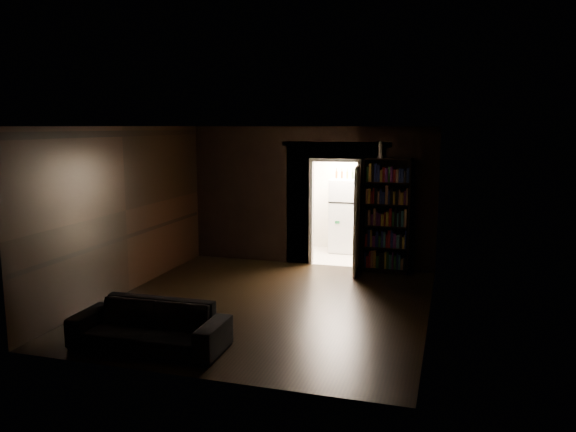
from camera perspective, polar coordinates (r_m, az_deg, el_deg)
name	(u,v)px	position (r m, az deg, el deg)	size (l,w,h in m)	color
ground	(267,304)	(9.05, -2.12, -8.91)	(5.50, 5.50, 0.00)	black
room_walls	(286,192)	(9.69, -0.21, 2.50)	(5.02, 5.61, 2.84)	black
kitchen_alcove	(345,200)	(12.34, 5.81, 1.67)	(2.20, 1.80, 2.60)	#B8AEA0
sofa	(149,319)	(7.46, -13.90, -10.09)	(1.98, 0.86, 0.76)	black
bookshelf	(386,216)	(10.94, 9.97, 0.04)	(0.90, 0.32, 2.20)	black
refrigerator	(348,215)	(12.62, 6.08, 0.07)	(0.74, 0.68, 1.65)	white
door	(356,220)	(10.75, 6.94, -0.45)	(0.85, 0.05, 2.05)	white
figurine	(380,150)	(10.81, 9.38, 6.68)	(0.11, 0.11, 0.32)	silver
bottles	(347,174)	(12.45, 6.04, 4.32)	(0.58, 0.07, 0.23)	black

